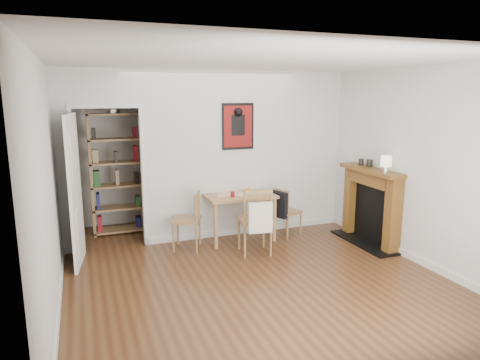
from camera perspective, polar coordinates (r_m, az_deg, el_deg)
name	(u,v)px	position (r m, az deg, el deg)	size (l,w,h in m)	color
ground	(245,268)	(5.74, 0.64, -11.63)	(5.20, 5.20, 0.00)	#54341B
room_shell	(220,156)	(6.65, -2.75, 3.20)	(5.20, 5.20, 5.20)	silver
dining_table	(239,200)	(6.63, -0.12, -2.66)	(1.06, 0.67, 0.72)	#A0714A
chair_left	(186,221)	(6.32, -7.15, -5.38)	(0.57, 0.57, 0.86)	#997B47
chair_right	(287,211)	(6.88, 6.22, -4.17)	(0.54, 0.50, 0.78)	#997B47
chair_front	(255,220)	(6.08, 2.01, -5.35)	(0.55, 0.60, 0.97)	#997B47
bookshelf	(117,174)	(7.18, -16.12, 0.77)	(0.83, 0.33, 1.98)	#A0714A
fireplace	(371,203)	(6.78, 17.13, -3.01)	(0.45, 1.25, 1.16)	brown
red_glass	(233,194)	(6.43, -0.99, -1.91)	(0.06, 0.06, 0.08)	maroon
orange_fruit	(248,190)	(6.72, 1.11, -1.35)	(0.08, 0.08, 0.08)	orange
placemat	(231,194)	(6.61, -1.26, -1.89)	(0.42, 0.31, 0.00)	beige
notebook	(256,192)	(6.70, 2.08, -1.67)	(0.27, 0.20, 0.01)	silver
mantel_lamp	(386,162)	(6.31, 18.90, 2.28)	(0.16, 0.16, 0.24)	silver
ceramic_jar_a	(369,163)	(6.78, 16.87, 2.16)	(0.09, 0.09, 0.11)	black
ceramic_jar_b	(361,162)	(6.89, 15.85, 2.33)	(0.08, 0.08, 0.10)	black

